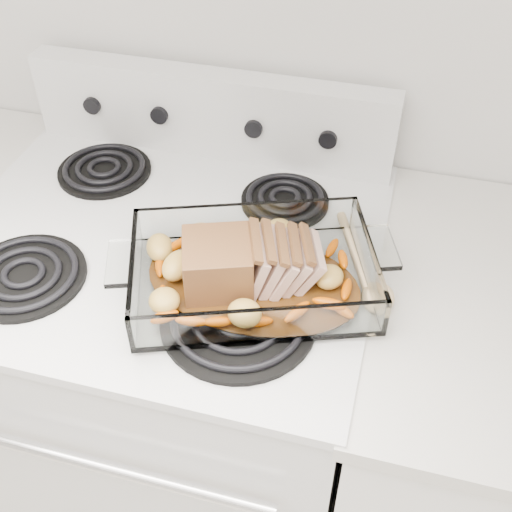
% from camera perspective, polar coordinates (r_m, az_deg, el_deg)
% --- Properties ---
extents(electric_range, '(0.78, 0.70, 1.12)m').
position_cam_1_polar(electric_range, '(1.52, -6.51, -11.31)').
color(electric_range, silver).
rests_on(electric_range, ground).
extents(counter_right, '(0.58, 0.68, 0.93)m').
position_cam_1_polar(counter_right, '(1.50, 19.15, -16.51)').
color(counter_right, white).
rests_on(counter_right, ground).
extents(baking_dish, '(0.39, 0.26, 0.07)m').
position_cam_1_polar(baking_dish, '(1.06, -0.28, -1.83)').
color(baking_dish, white).
rests_on(baking_dish, electric_range).
extents(pork_roast, '(0.22, 0.11, 0.09)m').
position_cam_1_polar(pork_roast, '(1.04, -1.45, -0.43)').
color(pork_roast, brown).
rests_on(pork_roast, baking_dish).
extents(roast_vegetables, '(0.32, 0.17, 0.04)m').
position_cam_1_polar(roast_vegetables, '(1.07, -0.01, -0.39)').
color(roast_vegetables, '#C84D01').
rests_on(roast_vegetables, baking_dish).
extents(wooden_spoon, '(0.13, 0.24, 0.02)m').
position_cam_1_polar(wooden_spoon, '(1.10, 9.80, -1.76)').
color(wooden_spoon, beige).
rests_on(wooden_spoon, electric_range).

